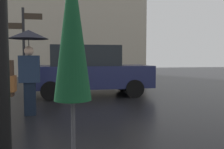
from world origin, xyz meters
TOP-DOWN VIEW (x-y plane):
  - folded_patio_umbrella_near at (0.79, -0.35)m, footprint 0.42×0.42m
  - pedestrian_with_umbrella at (-0.11, 3.90)m, footprint 0.96×0.96m
  - pedestrian_with_bag at (-0.36, 2.06)m, footprint 0.50×0.24m
  - parked_car_left at (1.68, 6.85)m, footprint 4.50×1.98m
  - street_signpost at (-0.45, 5.43)m, footprint 1.08×0.08m

SIDE VIEW (x-z plane):
  - pedestrian_with_bag at x=-0.36m, z-range 0.11..1.72m
  - parked_car_left at x=1.68m, z-range 0.02..1.90m
  - folded_patio_umbrella_near at x=0.79m, z-range 0.42..2.74m
  - pedestrian_with_umbrella at x=-0.11m, z-range 0.55..2.67m
  - street_signpost at x=-0.45m, z-range 0.31..3.25m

